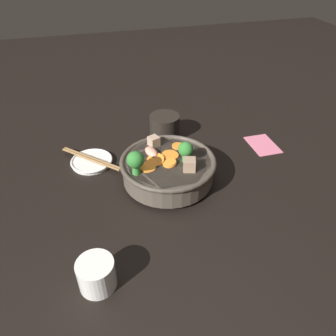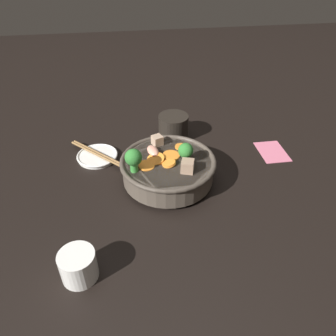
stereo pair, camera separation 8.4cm
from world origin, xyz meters
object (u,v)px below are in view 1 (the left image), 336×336
at_px(stirfry_bowl, 168,167).
at_px(dark_mug, 165,127).
at_px(tea_cup, 96,274).
at_px(chopsticks_pair, 91,159).
at_px(side_saucer, 92,161).

bearing_deg(stirfry_bowl, dark_mug, -13.08).
distance_m(stirfry_bowl, dark_mug, 0.22).
bearing_deg(stirfry_bowl, tea_cup, 141.34).
bearing_deg(chopsticks_pair, stirfry_bowl, -125.74).
height_order(tea_cup, chopsticks_pair, tea_cup).
distance_m(tea_cup, chopsticks_pair, 0.39).
xyz_separation_m(side_saucer, tea_cup, (-0.39, 0.02, 0.02)).
height_order(side_saucer, dark_mug, dark_mug).
bearing_deg(dark_mug, tea_cup, 151.41).
distance_m(stirfry_bowl, tea_cup, 0.33).
bearing_deg(chopsticks_pair, dark_mug, -71.25).
xyz_separation_m(stirfry_bowl, chopsticks_pair, (0.13, 0.18, -0.03)).
xyz_separation_m(side_saucer, chopsticks_pair, (-0.00, 0.00, 0.01)).
relative_size(tea_cup, chopsticks_pair, 0.45).
height_order(side_saucer, chopsticks_pair, chopsticks_pair).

